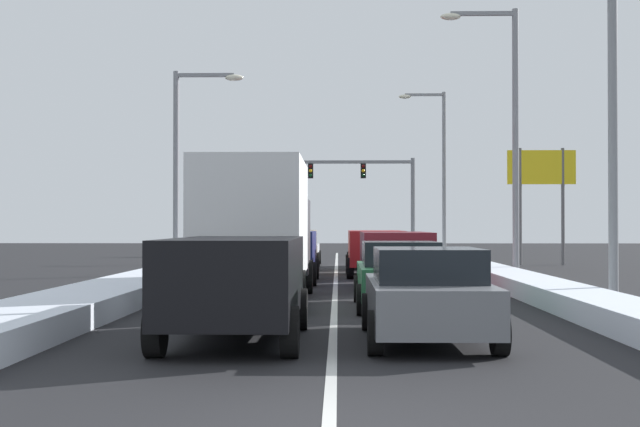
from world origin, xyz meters
TOP-DOWN VIEW (x-y plane):
  - ground_plane at (0.00, 19.67)m, footprint 127.84×127.84m
  - lane_stripe_between_right_lane_and_center_lane at (-0.00, 24.58)m, footprint 0.14×54.08m
  - snow_bank_right_shoulder at (5.30, 24.58)m, footprint 1.42×54.08m
  - snow_bank_left_shoulder at (-5.30, 24.58)m, footprint 2.00×54.08m
  - sedan_gray_right_lane_nearest at (1.51, 6.17)m, footprint 2.00×4.50m
  - sedan_green_right_lane_second at (1.46, 11.85)m, footprint 2.00×4.50m
  - suv_maroon_right_lane_third at (1.76, 18.18)m, footprint 2.16×4.90m
  - suv_red_right_lane_fourth at (1.46, 24.61)m, footprint 2.16×4.90m
  - sedan_silver_right_lane_fifth at (1.48, 30.80)m, footprint 2.00×4.50m
  - suv_black_center_lane_nearest at (-1.55, 6.10)m, footprint 2.16×4.90m
  - box_truck_center_lane_second at (-1.88, 13.23)m, footprint 2.53×7.20m
  - suv_navy_center_lane_third at (-1.67, 20.90)m, footprint 2.16×4.90m
  - suv_tan_center_lane_fourth at (-1.81, 26.94)m, footprint 2.16×4.90m
  - sedan_white_center_lane_fifth at (-1.75, 33.19)m, footprint 2.00×4.50m
  - traffic_light_gantry at (2.57, 49.16)m, footprint 7.54×0.47m
  - street_lamp_right_near at (5.99, 12.29)m, footprint 2.66×0.36m
  - street_lamp_right_mid at (5.78, 22.13)m, footprint 2.66×0.36m
  - street_lamp_right_far at (5.70, 41.79)m, footprint 2.66×0.36m
  - street_lamp_left_mid at (-5.67, 25.32)m, footprint 2.66×0.36m
  - roadside_sign_right at (9.64, 33.81)m, footprint 3.20×0.16m

SIDE VIEW (x-z plane):
  - ground_plane at x=0.00m, z-range 0.00..0.00m
  - lane_stripe_between_right_lane_and_center_lane at x=0.00m, z-range 0.00..0.01m
  - snow_bank_right_shoulder at x=5.30m, z-range 0.00..0.47m
  - snow_bank_left_shoulder at x=-5.30m, z-range 0.00..0.47m
  - sedan_gray_right_lane_nearest at x=1.51m, z-range 0.01..1.52m
  - sedan_green_right_lane_second at x=1.46m, z-range 0.01..1.52m
  - sedan_silver_right_lane_fifth at x=1.48m, z-range 0.01..1.52m
  - sedan_white_center_lane_fifth at x=-1.75m, z-range 0.01..1.52m
  - suv_maroon_right_lane_third at x=1.76m, z-range 0.18..1.85m
  - suv_red_right_lane_fourth at x=1.46m, z-range 0.18..1.85m
  - suv_black_center_lane_nearest at x=-1.55m, z-range 0.18..1.85m
  - suv_navy_center_lane_third at x=-1.67m, z-range 0.18..1.85m
  - suv_tan_center_lane_fourth at x=-1.81m, z-range 0.18..1.85m
  - box_truck_center_lane_second at x=-1.88m, z-range 0.22..3.58m
  - roadside_sign_right at x=9.64m, z-range 1.27..6.77m
  - traffic_light_gantry at x=2.57m, z-range 1.40..7.60m
  - street_lamp_right_near at x=5.99m, z-range 0.79..8.37m
  - street_lamp_left_mid at x=-5.67m, z-range 0.79..8.50m
  - street_lamp_right_mid at x=5.78m, z-range 0.83..10.06m
  - street_lamp_right_far at x=5.70m, z-range 0.83..10.18m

